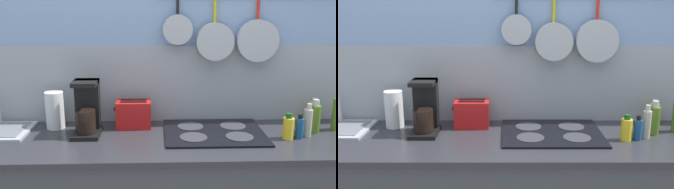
# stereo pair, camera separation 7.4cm
# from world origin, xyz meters

# --- Properties ---
(wall_back) EXTENTS (7.20, 0.15, 2.60)m
(wall_back) POSITION_xyz_m (0.00, 0.37, 1.27)
(wall_back) COLOR #84A3CC
(wall_back) RESTS_ON ground_plane
(countertop) EXTENTS (2.68, 0.66, 0.03)m
(countertop) POSITION_xyz_m (0.00, 0.00, 0.86)
(countertop) COLOR #2D2D33
(countertop) RESTS_ON cabinet_base
(paper_towel_roll) EXTENTS (0.11, 0.11, 0.23)m
(paper_towel_roll) POSITION_xyz_m (-0.71, 0.21, 0.99)
(paper_towel_roll) COLOR white
(paper_towel_roll) RESTS_ON countertop
(coffee_maker) EXTENTS (0.16, 0.22, 0.32)m
(coffee_maker) POSITION_xyz_m (-0.49, 0.10, 1.02)
(coffee_maker) COLOR black
(coffee_maker) RESTS_ON countertop
(toaster) EXTENTS (0.23, 0.14, 0.17)m
(toaster) POSITION_xyz_m (-0.23, 0.21, 0.96)
(toaster) COLOR red
(toaster) RESTS_ON countertop
(cooktop) EXTENTS (0.58, 0.47, 0.01)m
(cooktop) POSITION_xyz_m (0.25, 0.08, 0.89)
(cooktop) COLOR black
(cooktop) RESTS_ON countertop
(bottle_vinegar) EXTENTS (0.06, 0.06, 0.15)m
(bottle_vinegar) POSITION_xyz_m (0.65, -0.03, 0.95)
(bottle_vinegar) COLOR yellow
(bottle_vinegar) RESTS_ON countertop
(bottle_olive_oil) EXTENTS (0.05, 0.05, 0.14)m
(bottle_olive_oil) POSITION_xyz_m (0.72, -0.02, 0.94)
(bottle_olive_oil) COLOR navy
(bottle_olive_oil) RESTS_ON countertop
(bottle_dish_soap) EXTENTS (0.05, 0.05, 0.19)m
(bottle_dish_soap) POSITION_xyz_m (0.78, 0.01, 0.97)
(bottle_dish_soap) COLOR #BFB799
(bottle_dish_soap) RESTS_ON countertop
(bottle_cooking_wine) EXTENTS (0.06, 0.06, 0.20)m
(bottle_cooking_wine) POSITION_xyz_m (0.85, 0.08, 0.97)
(bottle_cooking_wine) COLOR #4C721E
(bottle_cooking_wine) RESTS_ON countertop
(bottle_sesame_oil) EXTENTS (0.07, 0.07, 0.16)m
(bottle_sesame_oil) POSITION_xyz_m (0.92, 0.27, 0.95)
(bottle_sesame_oil) COLOR yellow
(bottle_sesame_oil) RESTS_ON countertop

